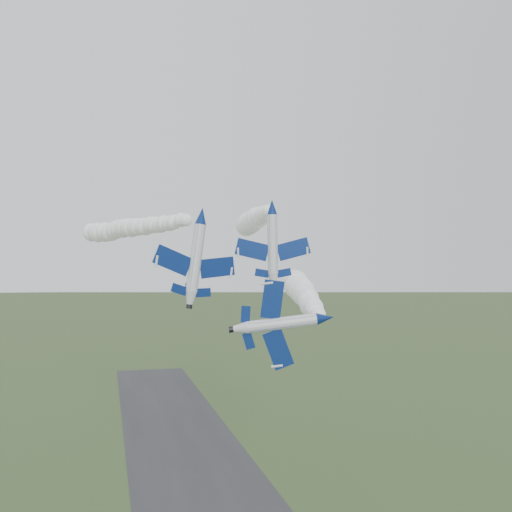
# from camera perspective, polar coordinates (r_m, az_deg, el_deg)

# --- Properties ---
(runway) EXTENTS (24.00, 260.00, 0.04)m
(runway) POSITION_cam_1_polar(r_m,az_deg,el_deg) (96.03, -4.43, -24.07)
(runway) COLOR #2D2D30
(runway) RESTS_ON ground
(jet_lead) EXTENTS (4.82, 11.25, 9.28)m
(jet_lead) POSITION_cam_1_polar(r_m,az_deg,el_deg) (61.32, 6.98, -6.18)
(jet_lead) COLOR silver
(smoke_trail_jet_lead) EXTENTS (16.12, 54.95, 4.74)m
(smoke_trail_jet_lead) POSITION_cam_1_polar(r_m,az_deg,el_deg) (91.31, 4.68, -3.68)
(smoke_trail_jet_lead) COLOR white
(jet_pair_left) EXTENTS (11.21, 13.29, 3.48)m
(jet_pair_left) POSITION_cam_1_polar(r_m,az_deg,el_deg) (74.98, -5.44, 4.04)
(jet_pair_left) COLOR silver
(smoke_trail_jet_pair_left) EXTENTS (19.56, 71.75, 4.53)m
(smoke_trail_jet_pair_left) POSITION_cam_1_polar(r_m,az_deg,el_deg) (113.03, -12.76, 2.71)
(smoke_trail_jet_pair_left) COLOR white
(jet_pair_right) EXTENTS (10.15, 11.94, 2.95)m
(jet_pair_right) POSITION_cam_1_polar(r_m,az_deg,el_deg) (76.98, 1.62, 4.94)
(jet_pair_right) COLOR silver
(smoke_trail_jet_pair_right) EXTENTS (18.64, 68.24, 5.38)m
(smoke_trail_jet_pair_right) POSITION_cam_1_polar(r_m,az_deg,el_deg) (113.73, -0.13, 3.61)
(smoke_trail_jet_pair_right) COLOR white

